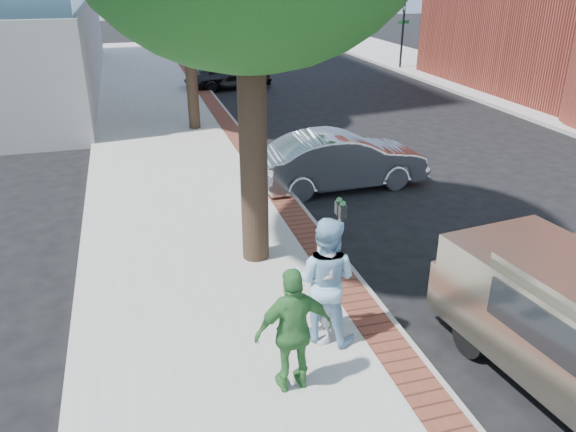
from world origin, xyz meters
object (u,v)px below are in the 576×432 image
object	(u,v)px
person_officer	(325,280)
bg_car	(229,74)
parking_meter	(340,221)
person_green	(294,330)
sedan_silver	(341,160)
person_gray	(323,284)

from	to	relation	value
person_officer	bg_car	size ratio (longest dim) A/B	0.49
parking_meter	bg_car	distance (m)	18.54
person_green	sedan_silver	bearing A→B (deg)	-117.95
person_officer	person_gray	bearing A→B (deg)	60.95
person_green	bg_car	world-z (taller)	person_green
bg_car	parking_meter	bearing A→B (deg)	168.17
sedan_silver	person_gray	bearing A→B (deg)	154.60
person_gray	person_green	world-z (taller)	person_gray
parking_meter	sedan_silver	xyz separation A→B (m)	(1.78, 4.54, -0.46)
person_gray	person_officer	distance (m)	0.06
person_green	bg_car	distance (m)	21.50
parking_meter	person_officer	bearing A→B (deg)	-116.99
person_green	parking_meter	bearing A→B (deg)	-123.98
person_officer	bg_car	xyz separation A→B (m)	(2.29, 20.32, -0.45)
person_officer	sedan_silver	bearing A→B (deg)	-76.47
parking_meter	person_green	size ratio (longest dim) A/B	0.81
parking_meter	person_gray	xyz separation A→B (m)	(-0.97, -1.86, -0.10)
parking_meter	person_officer	distance (m)	2.07
parking_meter	bg_car	bearing A→B (deg)	85.81
bg_car	person_officer	bearing A→B (deg)	165.93
person_officer	bg_car	bearing A→B (deg)	-59.87
person_gray	bg_car	distance (m)	20.47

